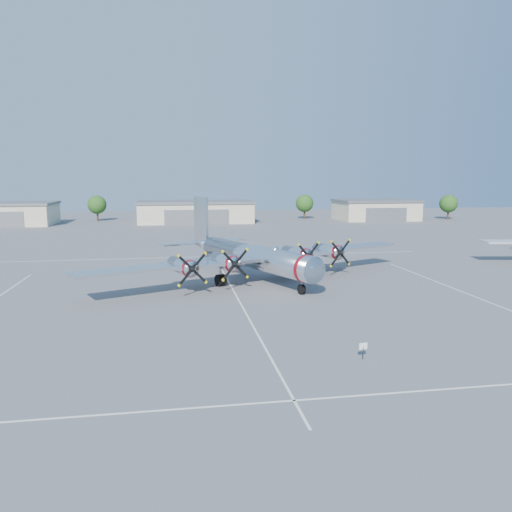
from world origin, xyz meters
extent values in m
plane|color=#59595C|center=(0.00, 0.00, 0.00)|extent=(260.00, 260.00, 0.00)
cube|color=silver|center=(0.00, -5.00, 0.01)|extent=(0.15, 40.00, 0.01)
cube|color=silver|center=(22.00, -5.00, 0.01)|extent=(0.15, 40.00, 0.01)
cube|color=silver|center=(0.00, -22.00, 0.01)|extent=(60.00, 0.15, 0.01)
cube|color=silver|center=(0.00, 25.00, 0.01)|extent=(60.00, 0.15, 0.01)
cube|color=#B4AD8F|center=(-45.00, 82.00, 2.40)|extent=(22.00, 14.00, 4.80)
cube|color=slate|center=(-45.00, 82.00, 5.10)|extent=(22.60, 14.60, 0.60)
cube|color=#B4AD8F|center=(0.00, 82.00, 2.40)|extent=(28.00, 14.00, 4.80)
cube|color=slate|center=(0.00, 82.00, 5.10)|extent=(28.60, 14.60, 0.60)
cube|color=slate|center=(0.00, 74.95, 1.80)|extent=(15.40, 0.20, 3.60)
cube|color=#B4AD8F|center=(48.00, 82.00, 2.40)|extent=(20.00, 14.00, 4.80)
cube|color=slate|center=(48.00, 82.00, 5.10)|extent=(20.60, 14.60, 0.60)
cube|color=slate|center=(48.00, 74.95, 1.80)|extent=(11.00, 0.20, 3.60)
cylinder|color=#382619|center=(-25.00, 90.00, 1.40)|extent=(0.50, 0.50, 2.80)
sphere|color=#254B15|center=(-25.00, 90.00, 4.24)|extent=(4.80, 4.80, 4.80)
cylinder|color=#382619|center=(30.00, 88.00, 1.40)|extent=(0.50, 0.50, 2.80)
sphere|color=#254B15|center=(30.00, 88.00, 4.24)|extent=(4.80, 4.80, 4.80)
cylinder|color=#382619|center=(68.00, 80.00, 1.40)|extent=(0.50, 0.50, 2.80)
sphere|color=#254B15|center=(68.00, 80.00, 4.24)|extent=(4.80, 4.80, 4.80)
cylinder|color=black|center=(5.52, -17.11, 0.40)|extent=(0.06, 0.06, 0.80)
cube|color=white|center=(5.52, -17.11, 0.85)|extent=(0.55, 0.12, 0.40)
camera|label=1|loc=(-5.75, -44.79, 10.95)|focal=35.00mm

